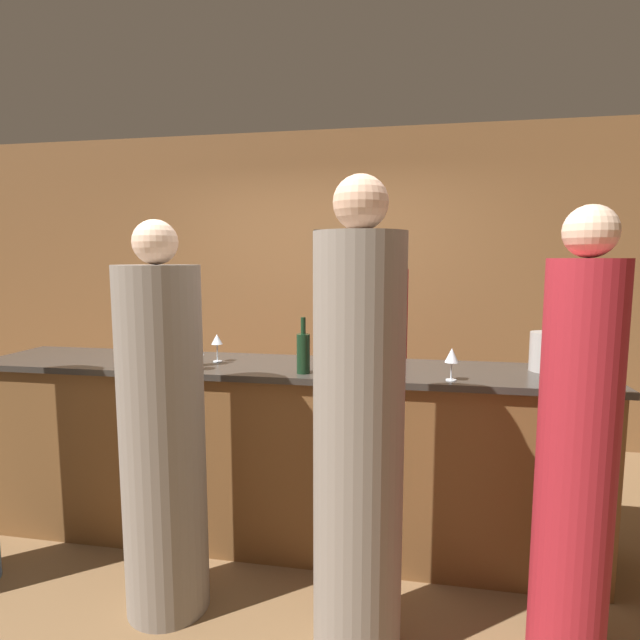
{
  "coord_description": "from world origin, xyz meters",
  "views": [
    {
      "loc": [
        0.74,
        -2.71,
        1.65
      ],
      "look_at": [
        0.23,
        0.1,
        1.3
      ],
      "focal_mm": 28.0,
      "sensor_mm": 36.0,
      "label": 1
    }
  ],
  "objects": [
    {
      "name": "ground_plane",
      "position": [
        0.0,
        0.0,
        0.0
      ],
      "size": [
        14.0,
        14.0,
        0.0
      ],
      "primitive_type": "plane",
      "color": "brown"
    },
    {
      "name": "back_wall",
      "position": [
        0.0,
        1.86,
        1.4
      ],
      "size": [
        8.0,
        0.08,
        2.8
      ],
      "color": "brown",
      "rests_on": "ground_plane"
    },
    {
      "name": "bar_counter",
      "position": [
        0.0,
        0.0,
        0.53
      ],
      "size": [
        3.53,
        0.61,
        1.05
      ],
      "color": "brown",
      "rests_on": "ground_plane"
    },
    {
      "name": "bartender",
      "position": [
        0.57,
        0.72,
        0.85
      ],
      "size": [
        0.31,
        0.31,
        1.8
      ],
      "rotation": [
        0.0,
        0.0,
        3.14
      ],
      "color": "maroon",
      "rests_on": "ground_plane"
    },
    {
      "name": "guest_0",
      "position": [
        -0.37,
        -0.66,
        0.84
      ],
      "size": [
        0.38,
        0.38,
        1.82
      ],
      "color": "gray",
      "rests_on": "ground_plane"
    },
    {
      "name": "guest_1",
      "position": [
        0.54,
        -0.76,
        0.92
      ],
      "size": [
        0.37,
        0.37,
        1.97
      ],
      "color": "gray",
      "rests_on": "ground_plane"
    },
    {
      "name": "guest_2",
      "position": [
        1.38,
        -0.71,
        0.87
      ],
      "size": [
        0.29,
        0.29,
        1.85
      ],
      "color": "maroon",
      "rests_on": "ground_plane"
    },
    {
      "name": "wine_bottle_0",
      "position": [
        -0.44,
        -0.11,
        1.16
      ],
      "size": [
        0.07,
        0.07,
        0.27
      ],
      "color": "#19381E",
      "rests_on": "bar_counter"
    },
    {
      "name": "wine_bottle_1",
      "position": [
        0.19,
        -0.18,
        1.16
      ],
      "size": [
        0.07,
        0.07,
        0.3
      ],
      "color": "black",
      "rests_on": "bar_counter"
    },
    {
      "name": "ice_bucket",
      "position": [
        1.47,
        0.1,
        1.16
      ],
      "size": [
        0.18,
        0.18,
        0.21
      ],
      "color": "#9E9993",
      "rests_on": "bar_counter"
    },
    {
      "name": "wine_glass_0",
      "position": [
        -0.4,
        -0.21,
        1.16
      ],
      "size": [
        0.08,
        0.08,
        0.14
      ],
      "color": "silver",
      "rests_on": "bar_counter"
    },
    {
      "name": "wine_glass_1",
      "position": [
        -0.37,
        0.02,
        1.18
      ],
      "size": [
        0.07,
        0.07,
        0.16
      ],
      "color": "silver",
      "rests_on": "bar_counter"
    },
    {
      "name": "wine_glass_2",
      "position": [
        0.95,
        -0.21,
        1.17
      ],
      "size": [
        0.07,
        0.07,
        0.16
      ],
      "color": "silver",
      "rests_on": "bar_counter"
    }
  ]
}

